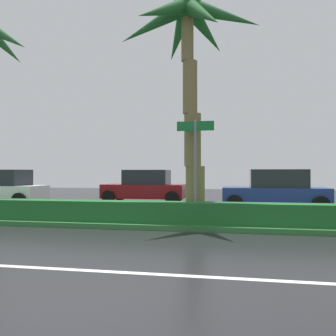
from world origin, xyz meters
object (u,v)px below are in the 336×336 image
at_px(car_in_traffic_leading, 0,188).
at_px(street_name_sign, 195,156).
at_px(palm_tree_centre_left, 189,46).
at_px(car_in_traffic_third, 276,191).
at_px(car_in_traffic_second, 145,187).

bearing_deg(car_in_traffic_leading, street_name_sign, 153.76).
xyz_separation_m(palm_tree_centre_left, car_in_traffic_third, (3.10, 4.66, -4.70)).
bearing_deg(car_in_traffic_leading, car_in_traffic_third, -178.82).
xyz_separation_m(street_name_sign, car_in_traffic_second, (-3.52, 7.76, -1.25)).
distance_m(car_in_traffic_leading, car_in_traffic_third, 12.83).
relative_size(street_name_sign, car_in_traffic_second, 0.70).
distance_m(palm_tree_centre_left, street_name_sign, 3.50).
height_order(palm_tree_centre_left, car_in_traffic_second, palm_tree_centre_left).
height_order(palm_tree_centre_left, street_name_sign, palm_tree_centre_left).
bearing_deg(street_name_sign, car_in_traffic_leading, 153.76).
bearing_deg(street_name_sign, car_in_traffic_second, 114.39).
xyz_separation_m(street_name_sign, car_in_traffic_third, (2.83, 5.19, -1.25)).
bearing_deg(street_name_sign, car_in_traffic_third, 61.36).
bearing_deg(car_in_traffic_leading, car_in_traffic_second, -156.33).
xyz_separation_m(palm_tree_centre_left, street_name_sign, (0.26, -0.53, -3.45)).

